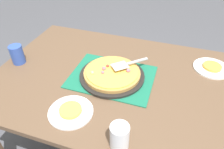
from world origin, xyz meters
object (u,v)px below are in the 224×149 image
object	(u,v)px
pizza_pan	(112,75)
cup_near	(17,54)
plate_far_right	(212,68)
pizza	(112,73)
cup_far	(120,136)
plate_near_left	(71,112)
served_slice_left	(70,110)
pizza_server	(127,64)
served_slice_right	(212,66)

from	to	relation	value
pizza_pan	cup_near	world-z (taller)	cup_near
pizza_pan	plate_far_right	xyz separation A→B (m)	(-0.56, -0.27, -0.01)
pizza_pan	pizza	distance (m)	0.02
pizza_pan	cup_far	bearing A→B (deg)	112.36
plate_near_left	cup_near	bearing A→B (deg)	-28.63
pizza	served_slice_left	world-z (taller)	pizza
pizza	pizza_server	distance (m)	0.10
served_slice_right	pizza_server	distance (m)	0.53
cup_far	pizza_pan	bearing A→B (deg)	-67.64
cup_near	cup_far	distance (m)	0.87
plate_near_left	cup_near	world-z (taller)	cup_near
pizza	pizza_pan	bearing A→B (deg)	173.28
plate_near_left	cup_far	size ratio (longest dim) A/B	1.83
pizza_pan	plate_far_right	size ratio (longest dim) A/B	1.73
plate_far_right	plate_near_left	bearing A→B (deg)	42.05
served_slice_left	cup_far	size ratio (longest dim) A/B	0.92
pizza_server	pizza_pan	bearing A→B (deg)	42.99
pizza_pan	pizza	size ratio (longest dim) A/B	1.15
served_slice_right	cup_near	xyz separation A→B (m)	(1.17, 0.32, 0.04)
plate_far_right	cup_far	size ratio (longest dim) A/B	1.83
plate_far_right	served_slice_right	size ratio (longest dim) A/B	2.00
cup_far	cup_near	bearing A→B (deg)	-25.52
plate_near_left	cup_far	bearing A→B (deg)	160.65
served_slice_right	pizza_server	bearing A→B (deg)	23.07
plate_near_left	served_slice_left	bearing A→B (deg)	0.00
plate_near_left	served_slice_right	world-z (taller)	served_slice_right
plate_far_right	pizza_server	bearing A→B (deg)	23.07
pizza	served_slice_left	size ratio (longest dim) A/B	3.00
plate_far_right	pizza_server	distance (m)	0.53
served_slice_right	served_slice_left	bearing A→B (deg)	42.05
plate_far_right	cup_far	xyz separation A→B (m)	(0.39, 0.69, 0.06)
pizza_pan	served_slice_left	world-z (taller)	served_slice_left
pizza	served_slice_right	world-z (taller)	pizza
cup_far	served_slice_left	bearing A→B (deg)	-19.35
served_slice_right	pizza_pan	bearing A→B (deg)	26.14
served_slice_left	cup_far	world-z (taller)	cup_far
served_slice_left	served_slice_right	bearing A→B (deg)	-137.95
cup_near	cup_far	xyz separation A→B (m)	(-0.79, 0.38, 0.00)
cup_far	pizza_server	world-z (taller)	cup_far
pizza_server	plate_far_right	bearing A→B (deg)	-156.93
pizza_pan	pizza_server	bearing A→B (deg)	-137.01
served_slice_right	pizza_server	world-z (taller)	pizza_server
cup_near	pizza	bearing A→B (deg)	-175.84
pizza	served_slice_right	xyz separation A→B (m)	(-0.56, -0.27, -0.02)
pizza	pizza_server	world-z (taller)	pizza_server
plate_far_right	served_slice_right	xyz separation A→B (m)	(0.00, 0.00, 0.01)
served_slice_left	pizza_server	distance (m)	0.43
plate_far_right	served_slice_left	bearing A→B (deg)	42.05
plate_near_left	cup_near	size ratio (longest dim) A/B	1.83
pizza	pizza_server	size ratio (longest dim) A/B	1.67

